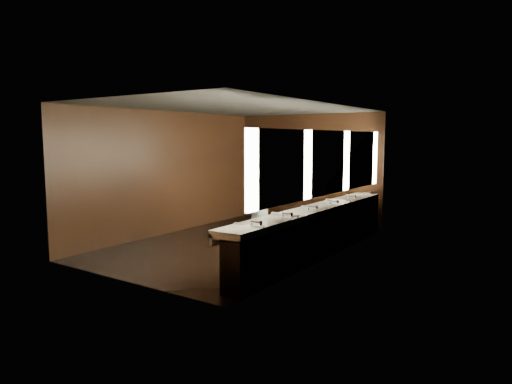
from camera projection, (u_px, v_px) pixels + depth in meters
floor at (239, 244)px, 9.48m from camera, size 6.00×6.00×0.00m
ceiling at (239, 107)px, 9.16m from camera, size 4.00×6.00×0.02m
wall_back at (308, 169)px, 11.78m from camera, size 4.00×0.02×2.80m
wall_front at (121, 191)px, 6.85m from camera, size 4.00×0.02×2.80m
wall_left at (169, 173)px, 10.43m from camera, size 0.02×6.00×2.80m
wall_right at (328, 182)px, 8.20m from camera, size 0.02×6.00×2.80m
sink_counter at (317, 230)px, 8.43m from camera, size 0.55×5.40×1.01m
mirror_band at (328, 163)px, 8.17m from camera, size 0.06×5.03×1.15m
person at (260, 214)px, 8.01m from camera, size 0.47×0.67×1.74m
trash_bin at (268, 255)px, 7.46m from camera, size 0.38×0.38×0.58m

